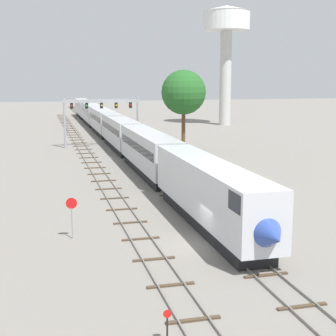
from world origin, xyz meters
name	(u,v)px	position (x,y,z in m)	size (l,w,h in m)	color
ground_plane	(199,245)	(0.00, 0.00, 0.00)	(400.00, 400.00, 0.00)	gray
track_main	(107,138)	(2.00, 60.00, 0.07)	(2.60, 200.00, 0.16)	slate
track_near	(87,155)	(-3.50, 40.00, 0.07)	(2.60, 160.00, 0.16)	slate
passenger_train	(110,126)	(2.00, 56.27, 2.61)	(3.04, 125.12, 4.80)	silver
signal_gantry	(102,110)	(-0.25, 48.72, 5.75)	(12.10, 0.49, 7.80)	#999BA0
water_tower	(226,30)	(31.61, 78.39, 21.16)	(10.51, 10.51, 26.45)	beige
switch_stand	(167,331)	(-5.10, -11.49, 0.52)	(0.36, 0.24, 1.46)	black
stop_sign	(72,212)	(-8.00, 3.38, 1.87)	(0.76, 0.08, 2.88)	gray
trackside_tree_left	(184,93)	(10.53, 39.89, 8.70)	(6.43, 6.43, 11.96)	brown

